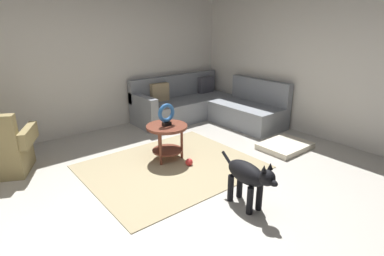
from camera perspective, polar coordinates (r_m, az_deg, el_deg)
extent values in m
cube|color=#B7B2A8|center=(3.85, 0.42, -12.22)|extent=(6.00, 6.00, 0.10)
cube|color=silver|center=(5.89, -18.47, 12.40)|extent=(6.00, 0.12, 2.70)
cube|color=silver|center=(5.66, 24.66, 11.41)|extent=(0.12, 6.00, 2.70)
cube|color=tan|center=(4.39, -3.90, -7.21)|extent=(2.30, 1.90, 0.01)
cube|color=gray|center=(6.48, -1.24, 3.64)|extent=(2.20, 0.85, 0.42)
cube|color=gray|center=(6.65, -3.15, 7.93)|extent=(2.20, 0.14, 0.46)
cube|color=gray|center=(6.14, 10.26, 2.44)|extent=(0.85, 1.40, 0.42)
cube|color=gray|center=(6.30, 12.64, 6.84)|extent=(0.14, 1.40, 0.46)
cube|color=gray|center=(5.85, -9.21, 4.91)|extent=(0.16, 0.85, 0.22)
cube|color=#4C4C56|center=(7.01, 2.60, 8.02)|extent=(0.38, 0.13, 0.38)
cube|color=tan|center=(6.27, -6.06, 6.58)|extent=(0.39, 0.16, 0.38)
cube|color=olive|center=(4.88, -31.66, -4.91)|extent=(0.80, 0.80, 0.40)
cube|color=olive|center=(4.66, -28.27, -1.21)|extent=(0.35, 0.58, 0.22)
cylinder|color=brown|center=(4.43, -4.74, 0.25)|extent=(0.60, 0.60, 0.04)
cylinder|color=brown|center=(4.56, -4.61, -4.14)|extent=(0.45, 0.45, 0.02)
cylinder|color=brown|center=(4.69, -6.14, -2.19)|extent=(0.04, 0.04, 0.50)
cylinder|color=brown|center=(4.35, -5.87, -3.99)|extent=(0.04, 0.04, 0.50)
cylinder|color=brown|center=(4.54, -1.93, -2.83)|extent=(0.04, 0.04, 0.50)
cube|color=black|center=(4.41, -4.75, 0.80)|extent=(0.12, 0.08, 0.05)
torus|color=#265999|center=(4.37, -4.81, 2.83)|extent=(0.28, 0.06, 0.28)
cube|color=beige|center=(5.20, 17.00, -3.22)|extent=(0.80, 0.60, 0.09)
cylinder|color=black|center=(3.48, 12.46, -12.41)|extent=(0.07, 0.07, 0.32)
cylinder|color=black|center=(3.39, 10.77, -13.18)|extent=(0.07, 0.07, 0.32)
cylinder|color=black|center=(3.66, 8.92, -10.40)|extent=(0.07, 0.07, 0.32)
cylinder|color=black|center=(3.58, 7.23, -11.07)|extent=(0.07, 0.07, 0.32)
ellipsoid|color=black|center=(3.41, 10.04, -8.22)|extent=(0.26, 0.54, 0.24)
sphere|color=black|center=(3.19, 13.86, -9.04)|extent=(0.17, 0.17, 0.17)
ellipsoid|color=black|center=(3.16, 14.86, -9.87)|extent=(0.08, 0.13, 0.07)
cone|color=black|center=(3.18, 14.45, -6.90)|extent=(0.06, 0.06, 0.07)
cone|color=black|center=(3.12, 13.33, -7.35)|extent=(0.06, 0.06, 0.07)
cylinder|color=black|center=(3.59, 6.66, -5.82)|extent=(0.05, 0.20, 0.16)
sphere|color=red|center=(4.40, -0.54, -6.39)|extent=(0.11, 0.11, 0.11)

